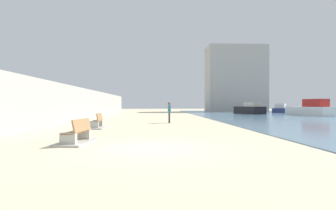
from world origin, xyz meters
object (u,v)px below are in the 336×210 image
object	(u,v)px
bench_near	(77,138)
boat_nearest	(281,109)
boat_distant	(250,109)
boat_mid_bay	(311,109)
bench_far	(96,125)
person_walking	(169,111)

from	to	relation	value
bench_near	boat_nearest	xyz separation A→B (m)	(26.20, 36.92, 0.40)
boat_distant	boat_mid_bay	world-z (taller)	boat_mid_bay
bench_near	boat_distant	world-z (taller)	boat_distant
bench_far	boat_mid_bay	xyz separation A→B (m)	(24.52, 17.04, 0.62)
bench_near	bench_far	bearing A→B (deg)	95.86
person_walking	boat_nearest	distance (m)	33.79
bench_near	boat_distant	xyz separation A→B (m)	(17.77, 29.81, 0.51)
bench_near	boat_distant	distance (m)	34.71
bench_near	boat_distant	bearing A→B (deg)	59.20
bench_near	boat_mid_bay	bearing A→B (deg)	44.82
boat_mid_bay	bench_far	bearing A→B (deg)	-145.20
bench_near	bench_far	world-z (taller)	same
boat_nearest	boat_mid_bay	bearing A→B (deg)	-100.12
boat_nearest	boat_distant	distance (m)	11.03
bench_far	boat_mid_bay	size ratio (longest dim) A/B	0.31
bench_far	boat_nearest	distance (m)	40.49
person_walking	boat_distant	bearing A→B (deg)	54.07
bench_near	boat_nearest	bearing A→B (deg)	54.64
boat_nearest	boat_distant	size ratio (longest dim) A/B	1.32
bench_far	boat_nearest	world-z (taller)	boat_nearest
bench_near	person_walking	distance (m)	12.02
person_walking	boat_nearest	xyz separation A→B (m)	(21.91, 25.72, -0.37)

